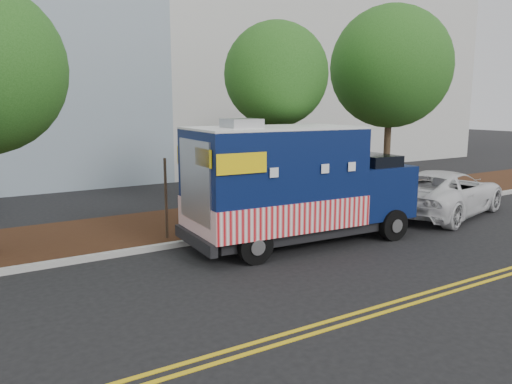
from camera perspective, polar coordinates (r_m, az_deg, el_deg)
ground at (r=13.77m, az=2.35°, el=-6.24°), size 120.00×120.00×0.00m
curb at (r=14.89m, az=-0.67°, el=-4.68°), size 120.00×0.18×0.15m
mulch_strip at (r=16.67m, az=-4.40°, el=-3.10°), size 120.00×4.00×0.15m
centerline_near at (r=10.59m, az=16.25°, el=-11.76°), size 120.00×0.10×0.01m
centerline_far at (r=10.43m, az=17.29°, el=-12.14°), size 120.00×0.10×0.01m
tree_b at (r=16.52m, az=2.32°, el=13.22°), size 3.37×3.37×6.48m
tree_c at (r=20.05m, az=15.14°, el=13.61°), size 4.57×4.57×7.51m
sign_post at (r=14.04m, az=-10.25°, el=-1.04°), size 0.06×0.06×2.40m
food_truck at (r=13.75m, az=4.13°, el=0.48°), size 6.75×2.85×3.49m
white_car at (r=18.74m, az=20.69°, el=-0.04°), size 6.12×3.98×1.57m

